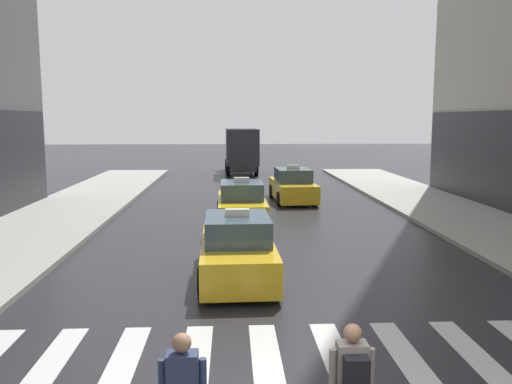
{
  "coord_description": "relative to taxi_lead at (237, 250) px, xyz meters",
  "views": [
    {
      "loc": [
        -1.19,
        -5.42,
        4.03
      ],
      "look_at": [
        -0.53,
        8.0,
        2.16
      ],
      "focal_mm": 36.68,
      "sensor_mm": 36.0,
      "label": 1
    }
  ],
  "objects": [
    {
      "name": "taxi_third",
      "position": [
        2.91,
        12.54,
        0.0
      ],
      "size": [
        2.11,
        4.62,
        1.8
      ],
      "color": "gold",
      "rests_on": "ground"
    },
    {
      "name": "pedestrian_with_backpack",
      "position": [
        1.26,
        -7.24,
        0.25
      ],
      "size": [
        0.55,
        0.43,
        1.65
      ],
      "color": "#333338",
      "rests_on": "ground"
    },
    {
      "name": "taxi_lead",
      "position": [
        0.0,
        0.0,
        0.0
      ],
      "size": [
        2.01,
        4.58,
        1.8
      ],
      "color": "gold",
      "rests_on": "ground"
    },
    {
      "name": "taxi_second",
      "position": [
        0.26,
        7.15,
        0.0
      ],
      "size": [
        1.98,
        4.56,
        1.8
      ],
      "color": "yellow",
      "rests_on": "ground"
    },
    {
      "name": "box_truck",
      "position": [
        0.63,
        25.62,
        1.13
      ],
      "size": [
        2.42,
        7.59,
        3.35
      ],
      "color": "#2D2D2D",
      "rests_on": "ground"
    },
    {
      "name": "crosswalk_markings",
      "position": [
        1.03,
        -4.57,
        -0.72
      ],
      "size": [
        11.3,
        2.8,
        0.01
      ],
      "color": "silver",
      "rests_on": "ground"
    }
  ]
}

